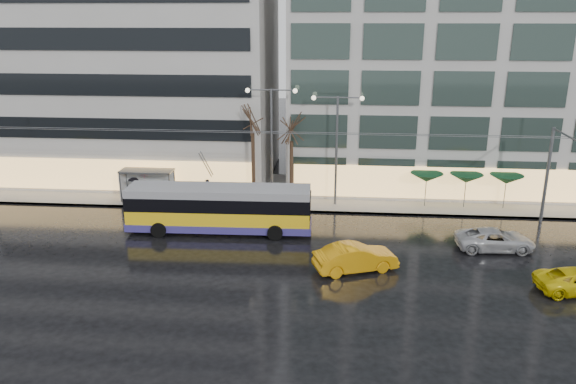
# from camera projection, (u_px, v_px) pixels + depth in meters

# --- Properties ---
(ground) EXTENTS (140.00, 140.00, 0.00)m
(ground) POSITION_uv_depth(u_px,v_px,m) (221.00, 259.00, 34.73)
(ground) COLOR black
(ground) RESTS_ON ground
(sidewalk) EXTENTS (80.00, 10.00, 0.15)m
(sidewalk) POSITION_uv_depth(u_px,v_px,m) (276.00, 191.00, 47.84)
(sidewalk) COLOR gray
(sidewalk) RESTS_ON ground
(kerb) EXTENTS (80.00, 0.10, 0.15)m
(kerb) POSITION_uv_depth(u_px,v_px,m) (270.00, 210.00, 43.14)
(kerb) COLOR slate
(kerb) RESTS_ON ground
(building_left) EXTENTS (34.00, 14.00, 22.00)m
(building_left) POSITION_uv_depth(u_px,v_px,m) (84.00, 53.00, 50.72)
(building_left) COLOR #A8A5A0
(building_left) RESTS_ON sidewalk
(building_right) EXTENTS (32.00, 14.00, 25.00)m
(building_right) POSITION_uv_depth(u_px,v_px,m) (482.00, 37.00, 47.38)
(building_right) COLOR #A8A5A0
(building_right) RESTS_ON sidewalk
(trolleybus) EXTENTS (12.69, 5.02, 5.85)m
(trolleybus) POSITION_uv_depth(u_px,v_px,m) (219.00, 210.00, 38.67)
(trolleybus) COLOR yellow
(trolleybus) RESTS_ON ground
(catenary) EXTENTS (42.24, 5.12, 7.00)m
(catenary) POSITION_uv_depth(u_px,v_px,m) (254.00, 161.00, 40.90)
(catenary) COLOR #595B60
(catenary) RESTS_ON ground
(bus_shelter) EXTENTS (4.20, 1.60, 2.51)m
(bus_shelter) POSITION_uv_depth(u_px,v_px,m) (143.00, 178.00, 44.98)
(bus_shelter) COLOR #595B60
(bus_shelter) RESTS_ON sidewalk
(street_lamp_near) EXTENTS (3.96, 0.36, 9.03)m
(street_lamp_near) POSITION_uv_depth(u_px,v_px,m) (272.00, 130.00, 43.01)
(street_lamp_near) COLOR #595B60
(street_lamp_near) RESTS_ON sidewalk
(street_lamp_far) EXTENTS (3.96, 0.36, 8.53)m
(street_lamp_far) POSITION_uv_depth(u_px,v_px,m) (337.00, 135.00, 42.68)
(street_lamp_far) COLOR #595B60
(street_lamp_far) RESTS_ON sidewalk
(tree_a) EXTENTS (3.20, 3.20, 8.40)m
(tree_a) POSITION_uv_depth(u_px,v_px,m) (252.00, 115.00, 42.99)
(tree_a) COLOR black
(tree_a) RESTS_ON sidewalk
(tree_b) EXTENTS (3.20, 3.20, 7.70)m
(tree_b) POSITION_uv_depth(u_px,v_px,m) (291.00, 124.00, 43.14)
(tree_b) COLOR black
(tree_b) RESTS_ON sidewalk
(parasol_a) EXTENTS (2.50, 2.50, 2.65)m
(parasol_a) POSITION_uv_depth(u_px,v_px,m) (427.00, 177.00, 43.28)
(parasol_a) COLOR #595B60
(parasol_a) RESTS_ON sidewalk
(parasol_b) EXTENTS (2.50, 2.50, 2.65)m
(parasol_b) POSITION_uv_depth(u_px,v_px,m) (466.00, 178.00, 43.04)
(parasol_b) COLOR #595B60
(parasol_b) RESTS_ON sidewalk
(parasol_c) EXTENTS (2.50, 2.50, 2.65)m
(parasol_c) POSITION_uv_depth(u_px,v_px,m) (506.00, 179.00, 42.79)
(parasol_c) COLOR #595B60
(parasol_c) RESTS_ON sidewalk
(taxi_b) EXTENTS (5.22, 3.32, 1.62)m
(taxi_b) POSITION_uv_depth(u_px,v_px,m) (356.00, 258.00, 32.96)
(taxi_b) COLOR orange
(taxi_b) RESTS_ON ground
(sedan_silver) EXTENTS (5.03, 2.51, 1.37)m
(sedan_silver) POSITION_uv_depth(u_px,v_px,m) (495.00, 240.00, 35.96)
(sedan_silver) COLOR #AAABAF
(sedan_silver) RESTS_ON ground
(pedestrian_a) EXTENTS (1.24, 1.25, 2.19)m
(pedestrian_a) POSITION_uv_depth(u_px,v_px,m) (145.00, 183.00, 44.84)
(pedestrian_a) COLOR black
(pedestrian_a) RESTS_ON sidewalk
(pedestrian_b) EXTENTS (0.99, 0.99, 1.63)m
(pedestrian_b) POSITION_uv_depth(u_px,v_px,m) (207.00, 189.00, 45.37)
(pedestrian_b) COLOR black
(pedestrian_b) RESTS_ON sidewalk
(pedestrian_c) EXTENTS (1.07, 0.99, 2.11)m
(pedestrian_c) POSITION_uv_depth(u_px,v_px,m) (134.00, 189.00, 44.32)
(pedestrian_c) COLOR black
(pedestrian_c) RESTS_ON sidewalk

